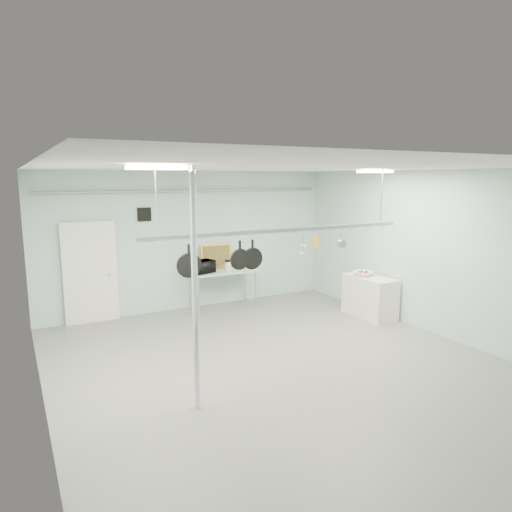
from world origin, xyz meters
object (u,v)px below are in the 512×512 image
chrome_pole (195,292)px  skillet_left (189,260)px  side_cabinet (370,297)px  skillet_right (252,254)px  coffee_canister (228,266)px  skillet_mid (240,255)px  pot_rack (284,228)px  microwave (202,267)px  fruit_bowl (363,274)px  prep_table (223,273)px

chrome_pole → skillet_left: size_ratio=6.58×
side_cabinet → skillet_left: size_ratio=2.47×
skillet_right → coffee_canister: bearing=74.6°
side_cabinet → skillet_mid: size_ratio=2.58×
pot_rack → coffee_canister: 3.50m
microwave → fruit_bowl: microwave is taller
side_cabinet → coffee_canister: (-2.45, 2.14, 0.56)m
microwave → skillet_mid: bearing=63.7°
fruit_bowl → skillet_left: (-4.52, -1.25, 0.89)m
skillet_right → side_cabinet: bearing=20.4°
side_cabinet → pot_rack: (-2.95, -1.10, 1.78)m
coffee_canister → fruit_bowl: 3.09m
prep_table → fruit_bowl: size_ratio=3.80×
pot_rack → side_cabinet: bearing=20.4°
prep_table → coffee_canister: bearing=-30.1°
skillet_right → skillet_left: bearing=-176.9°
chrome_pole → pot_rack: size_ratio=0.67×
skillet_left → chrome_pole: bearing=-97.5°
chrome_pole → coffee_canister: (2.40, 4.14, -0.59)m
side_cabinet → coffee_canister: coffee_canister is taller
microwave → fruit_bowl: bearing=132.1°
microwave → skillet_right: 3.36m
skillet_left → skillet_right: bearing=8.7°
pot_rack → skillet_mid: pot_rack is taller
prep_table → microwave: 0.59m
prep_table → skillet_mid: bearing=-110.0°
chrome_pole → skillet_right: size_ratio=6.82×
skillet_left → skillet_right: size_ratio=1.04×
coffee_canister → skillet_right: (-1.08, -3.24, 0.84)m
prep_table → skillet_left: size_ratio=3.29×
side_cabinet → fruit_bowl: size_ratio=2.85×
prep_table → side_cabinet: (2.55, -2.20, -0.38)m
pot_rack → skillet_right: (-0.58, 0.00, -0.38)m
chrome_pole → skillet_mid: size_ratio=6.89×
prep_table → side_cabinet: size_ratio=1.33×
microwave → skillet_mid: 3.39m
prep_table → chrome_pole: bearing=-118.7°
chrome_pole → skillet_right: (1.32, 0.90, 0.25)m
fruit_bowl → pot_rack: bearing=-156.4°
fruit_bowl → skillet_left: size_ratio=0.87×
fruit_bowl → microwave: bearing=146.8°
side_cabinet → fruit_bowl: 0.53m
fruit_bowl → skillet_mid: bearing=-161.2°
fruit_bowl → chrome_pole: bearing=-155.7°
prep_table → pot_rack: (-0.40, -3.30, 1.40)m
pot_rack → skillet_left: size_ratio=9.87×
chrome_pole → skillet_left: 0.97m
pot_rack → microwave: 3.44m
microwave → skillet_right: bearing=67.5°
coffee_canister → skillet_right: size_ratio=0.43×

